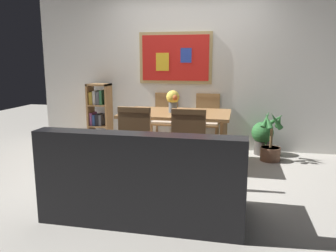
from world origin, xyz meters
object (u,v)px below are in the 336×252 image
at_px(dining_table, 176,119).
at_px(flower_vase, 173,99).
at_px(potted_palm, 271,143).
at_px(dining_chair_near_left, 137,137).
at_px(dining_chair_far_right, 207,117).
at_px(bookshelf, 99,116).
at_px(leather_couch, 145,184).
at_px(dining_chair_far_left, 165,116).
at_px(dining_chair_near_right, 190,140).
at_px(potted_ivy, 262,136).

distance_m(dining_table, flower_vase, 0.28).
bearing_deg(potted_palm, dining_chair_near_left, -144.31).
height_order(dining_chair_far_right, bookshelf, bookshelf).
height_order(leather_couch, flower_vase, flower_vase).
bearing_deg(leather_couch, dining_chair_far_left, 97.96).
height_order(dining_chair_near_right, potted_ivy, dining_chair_near_right).
bearing_deg(potted_palm, dining_chair_far_right, 157.68).
relative_size(dining_chair_near_right, flower_vase, 3.00).
distance_m(dining_chair_far_left, potted_palm, 1.71).
height_order(dining_chair_far_right, flower_vase, flower_vase).
distance_m(dining_chair_far_right, dining_chair_far_left, 0.68).
bearing_deg(dining_chair_near_right, dining_chair_far_right, 88.28).
height_order(dining_table, dining_chair_far_right, dining_chair_far_right).
distance_m(leather_couch, potted_ivy, 2.67).
distance_m(dining_chair_near_left, flower_vase, 0.88).
xyz_separation_m(dining_chair_far_right, potted_ivy, (0.86, -0.08, -0.25)).
bearing_deg(dining_chair_near_right, potted_ivy, 59.21).
relative_size(dining_chair_near_right, bookshelf, 0.86).
xyz_separation_m(dining_chair_far_right, potted_palm, (0.97, -0.40, -0.27)).
bearing_deg(bookshelf, potted_palm, -5.98).
height_order(dining_chair_far_right, potted_ivy, dining_chair_far_right).
height_order(leather_couch, potted_ivy, leather_couch).
relative_size(leather_couch, flower_vase, 5.94).
distance_m(leather_couch, potted_palm, 2.44).
bearing_deg(dining_chair_far_left, dining_chair_far_right, 0.76).
height_order(dining_chair_near_right, dining_chair_far_left, same).
distance_m(leather_couch, flower_vase, 1.73).
bearing_deg(potted_ivy, bookshelf, -179.41).
bearing_deg(dining_chair_far_right, flower_vase, -115.09).
bearing_deg(dining_chair_far_left, dining_chair_near_left, -90.03).
relative_size(bookshelf, potted_ivy, 1.93).
relative_size(dining_chair_far_right, potted_ivy, 1.66).
bearing_deg(dining_chair_near_left, dining_table, 67.32).
bearing_deg(dining_table, dining_chair_near_left, -112.68).
xyz_separation_m(dining_chair_far_right, leather_couch, (-0.34, -2.46, -0.23)).
relative_size(bookshelf, flower_vase, 3.48).
distance_m(dining_chair_far_left, leather_couch, 2.49).
height_order(bookshelf, potted_ivy, bookshelf).
distance_m(dining_chair_far_right, flower_vase, 1.00).
distance_m(dining_chair_near_right, dining_chair_far_left, 1.72).
xyz_separation_m(dining_chair_near_right, leather_couch, (-0.29, -0.85, -0.23)).
xyz_separation_m(dining_table, flower_vase, (-0.04, -0.04, 0.27)).
distance_m(dining_chair_near_right, leather_couch, 0.93).
height_order(potted_ivy, flower_vase, flower_vase).
xyz_separation_m(dining_chair_far_left, dining_chair_near_left, (-0.00, -1.57, 0.00)).
bearing_deg(dining_table, bookshelf, 154.54).
bearing_deg(dining_chair_far_right, dining_table, -113.92).
bearing_deg(dining_chair_near_right, dining_chair_far_left, 111.54).
bearing_deg(dining_chair_far_right, potted_ivy, -5.26).
distance_m(bookshelf, flower_vase, 1.64).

